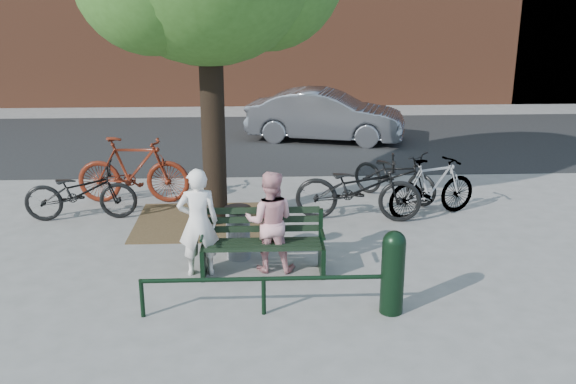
{
  "coord_description": "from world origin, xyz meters",
  "views": [
    {
      "loc": [
        -0.02,
        -8.42,
        3.86
      ],
      "look_at": [
        0.4,
        1.0,
        0.91
      ],
      "focal_mm": 40.0,
      "sensor_mm": 36.0,
      "label": 1
    }
  ],
  "objects_px": {
    "bicycle_c": "(358,189)",
    "bollard": "(393,269)",
    "person_left": "(198,222)",
    "person_right": "(270,221)",
    "park_bench": "(263,240)",
    "litter_bin": "(238,232)",
    "parked_car": "(325,116)"
  },
  "relations": [
    {
      "from": "park_bench",
      "to": "litter_bin",
      "type": "xyz_separation_m",
      "value": [
        -0.37,
        0.52,
        -0.07
      ]
    },
    {
      "from": "park_bench",
      "to": "bicycle_c",
      "type": "xyz_separation_m",
      "value": [
        1.68,
        2.12,
        0.1
      ]
    },
    {
      "from": "park_bench",
      "to": "parked_car",
      "type": "height_order",
      "value": "parked_car"
    },
    {
      "from": "bicycle_c",
      "to": "litter_bin",
      "type": "bearing_deg",
      "value": 136.67
    },
    {
      "from": "person_right",
      "to": "litter_bin",
      "type": "distance_m",
      "value": 0.73
    },
    {
      "from": "park_bench",
      "to": "bicycle_c",
      "type": "relative_size",
      "value": 0.79
    },
    {
      "from": "person_left",
      "to": "bicycle_c",
      "type": "xyz_separation_m",
      "value": [
        2.58,
        2.15,
        -0.2
      ]
    },
    {
      "from": "litter_bin",
      "to": "bollard",
      "type": "bearing_deg",
      "value": -42.74
    },
    {
      "from": "person_right",
      "to": "bicycle_c",
      "type": "height_order",
      "value": "person_right"
    },
    {
      "from": "park_bench",
      "to": "person_left",
      "type": "bearing_deg",
      "value": -178.15
    },
    {
      "from": "person_right",
      "to": "parked_car",
      "type": "relative_size",
      "value": 0.35
    },
    {
      "from": "person_right",
      "to": "bicycle_c",
      "type": "relative_size",
      "value": 0.67
    },
    {
      "from": "bollard",
      "to": "parked_car",
      "type": "distance_m",
      "value": 9.7
    },
    {
      "from": "bollard",
      "to": "person_right",
      "type": "bearing_deg",
      "value": 137.56
    },
    {
      "from": "litter_bin",
      "to": "parked_car",
      "type": "bearing_deg",
      "value": 75.02
    },
    {
      "from": "person_right",
      "to": "bicycle_c",
      "type": "xyz_separation_m",
      "value": [
        1.58,
        2.05,
        -0.16
      ]
    },
    {
      "from": "parked_car",
      "to": "bollard",
      "type": "bearing_deg",
      "value": -165.83
    },
    {
      "from": "bollard",
      "to": "litter_bin",
      "type": "bearing_deg",
      "value": 137.26
    },
    {
      "from": "person_left",
      "to": "person_right",
      "type": "bearing_deg",
      "value": 178.89
    },
    {
      "from": "person_left",
      "to": "litter_bin",
      "type": "height_order",
      "value": "person_left"
    },
    {
      "from": "park_bench",
      "to": "bollard",
      "type": "relative_size",
      "value": 1.6
    },
    {
      "from": "bollard",
      "to": "person_left",
      "type": "bearing_deg",
      "value": 153.15
    },
    {
      "from": "person_left",
      "to": "bollard",
      "type": "relative_size",
      "value": 1.43
    },
    {
      "from": "park_bench",
      "to": "person_right",
      "type": "distance_m",
      "value": 0.29
    },
    {
      "from": "park_bench",
      "to": "person_left",
      "type": "xyz_separation_m",
      "value": [
        -0.9,
        -0.03,
        0.3
      ]
    },
    {
      "from": "park_bench",
      "to": "person_right",
      "type": "xyz_separation_m",
      "value": [
        0.11,
        0.07,
        0.26
      ]
    },
    {
      "from": "bicycle_c",
      "to": "bollard",
      "type": "bearing_deg",
      "value": -172.72
    },
    {
      "from": "person_left",
      "to": "person_right",
      "type": "height_order",
      "value": "person_left"
    },
    {
      "from": "bicycle_c",
      "to": "parked_car",
      "type": "bearing_deg",
      "value": 8.1
    },
    {
      "from": "park_bench",
      "to": "litter_bin",
      "type": "distance_m",
      "value": 0.64
    },
    {
      "from": "bollard",
      "to": "bicycle_c",
      "type": "distance_m",
      "value": 3.42
    },
    {
      "from": "person_right",
      "to": "litter_bin",
      "type": "height_order",
      "value": "person_right"
    }
  ]
}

